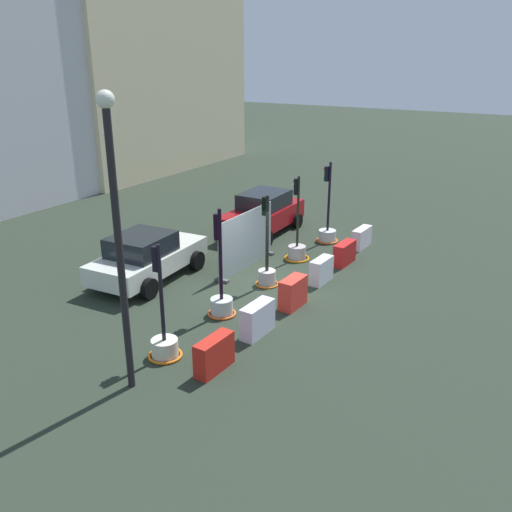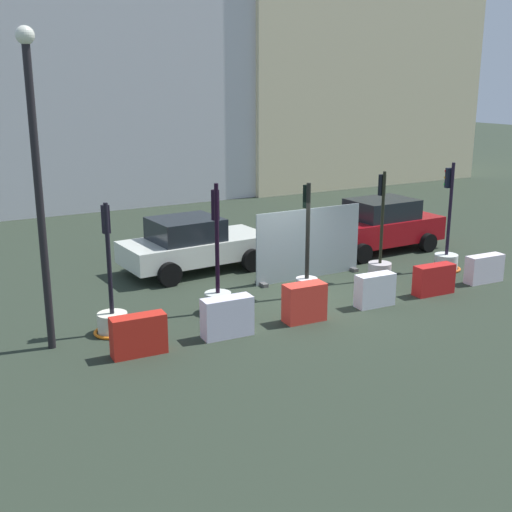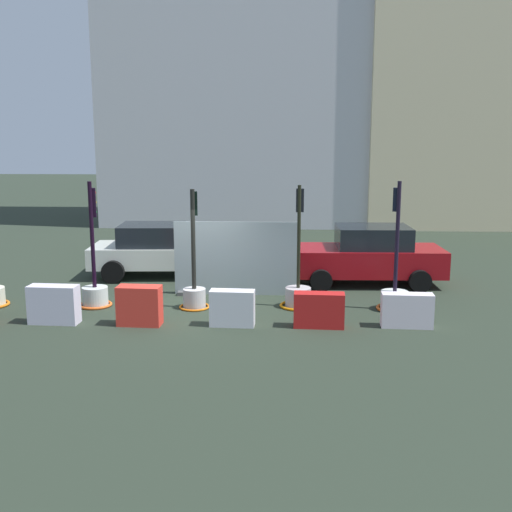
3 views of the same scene
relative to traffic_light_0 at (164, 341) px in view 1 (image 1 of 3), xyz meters
name	(u,v)px [view 1 (image 1 of 3)]	position (x,y,z in m)	size (l,w,h in m)	color
ground_plane	(268,285)	(5.23, -0.01, -0.43)	(120.00, 120.00, 0.00)	#283226
traffic_light_0	(164,341)	(0.00, 0.00, 0.00)	(0.87, 0.87, 2.98)	beige
traffic_light_1	(221,299)	(2.67, 0.09, 0.06)	(0.84, 0.84, 3.18)	silver
traffic_light_2	(267,269)	(5.23, 0.05, 0.12)	(0.78, 0.78, 3.01)	beige
traffic_light_3	(297,247)	(7.85, 0.27, 0.01)	(0.93, 0.93, 3.10)	#B9ACAF
traffic_light_4	(327,230)	(10.26, 0.12, 0.03)	(0.89, 0.89, 3.21)	silver
construction_barrier_0	(214,354)	(0.12, -1.43, -0.01)	(1.16, 0.44, 0.86)	red
construction_barrier_1	(257,319)	(2.17, -1.41, 0.01)	(1.16, 0.48, 0.90)	silver
construction_barrier_2	(293,293)	(4.19, -1.44, 0.02)	(1.01, 0.50, 0.91)	red
construction_barrier_3	(321,271)	(6.32, -1.41, -0.02)	(1.03, 0.44, 0.83)	silver
construction_barrier_4	(345,253)	(8.29, -1.42, -0.03)	(1.15, 0.45, 0.80)	red
construction_barrier_5	(362,238)	(10.29, -1.32, -0.04)	(1.17, 0.42, 0.78)	white
car_red_compact	(263,213)	(9.93, 2.94, 0.41)	(4.50, 2.31, 1.72)	#9D0E15
car_white_van	(147,256)	(3.62, 3.72, 0.37)	(4.47, 2.50, 1.62)	silver
building_corner_block	(131,33)	(18.52, 17.48, 7.84)	(14.83, 8.06, 16.51)	beige
street_lamp_post	(117,226)	(-1.38, -0.17, 3.39)	(0.36, 0.36, 6.51)	black
site_fence_panel	(246,242)	(6.21, 1.43, 0.52)	(3.44, 0.50, 2.02)	#8F9DA1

